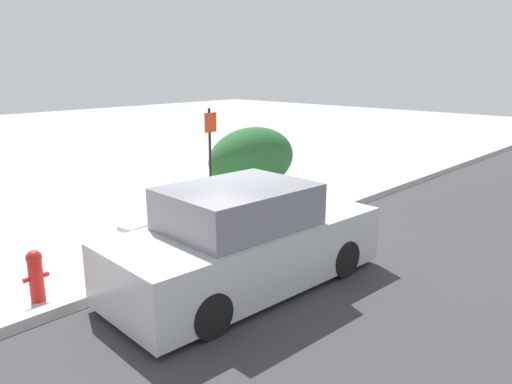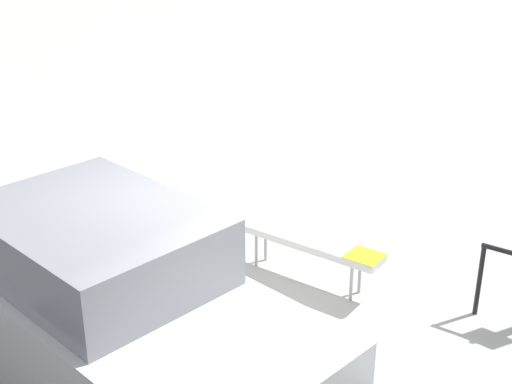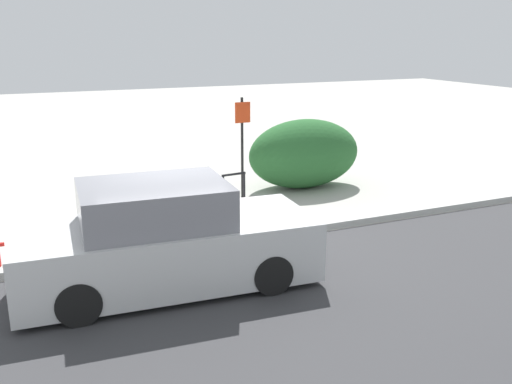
{
  "view_description": "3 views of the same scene",
  "coord_description": "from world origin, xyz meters",
  "views": [
    {
      "loc": [
        -5.64,
        -6.2,
        3.28
      ],
      "look_at": [
        1.21,
        0.19,
        0.9
      ],
      "focal_mm": 35.0,
      "sensor_mm": 36.0,
      "label": 1
    },
    {
      "loc": [
        3.87,
        -4.47,
        4.14
      ],
      "look_at": [
        -0.92,
        1.07,
        0.95
      ],
      "focal_mm": 50.0,
      "sensor_mm": 36.0,
      "label": 2
    },
    {
      "loc": [
        -2.55,
        -9.04,
        3.67
      ],
      "look_at": [
        1.37,
        -0.13,
        0.95
      ],
      "focal_mm": 40.0,
      "sensor_mm": 36.0,
      "label": 3
    }
  ],
  "objects": [
    {
      "name": "ground_plane",
      "position": [
        0.0,
        0.0,
        0.0
      ],
      "size": [
        60.0,
        60.0,
        0.0
      ],
      "primitive_type": "plane",
      "color": "#ADAAA3"
    },
    {
      "name": "curb",
      "position": [
        0.0,
        0.0,
        0.07
      ],
      "size": [
        60.0,
        0.2,
        0.13
      ],
      "color": "#B7B7B2",
      "rests_on": "ground_plane"
    },
    {
      "name": "bench",
      "position": [
        -0.28,
        1.21,
        0.48
      ],
      "size": [
        1.81,
        0.49,
        0.54
      ],
      "rotation": [
        0.0,
        0.0,
        0.08
      ],
      "color": "#99999E",
      "rests_on": "ground_plane"
    },
    {
      "name": "bike_rack",
      "position": [
        1.72,
        1.83,
        0.5
      ],
      "size": [
        0.55,
        0.1,
        0.83
      ],
      "rotation": [
        0.0,
        0.0,
        0.1
      ],
      "color": "black",
      "rests_on": "ground_plane"
    },
    {
      "name": "fire_hydrant",
      "position": [
        -2.98,
        0.57,
        0.41
      ],
      "size": [
        0.36,
        0.22,
        0.77
      ],
      "color": "red",
      "rests_on": "ground_plane"
    },
    {
      "name": "parked_car_near",
      "position": [
        -0.6,
        -1.27,
        0.71
      ],
      "size": [
        4.45,
        2.02,
        1.6
      ],
      "rotation": [
        0.0,
        0.0,
        -0.06
      ],
      "color": "black",
      "rests_on": "ground_plane"
    }
  ]
}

